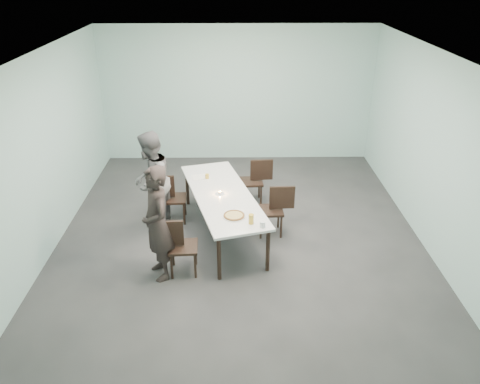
{
  "coord_description": "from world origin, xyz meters",
  "views": [
    {
      "loc": [
        -0.1,
        -6.73,
        4.19
      ],
      "look_at": [
        0.0,
        -0.34,
        1.0
      ],
      "focal_mm": 35.0,
      "sensor_mm": 36.0,
      "label": 1
    }
  ],
  "objects_px": {
    "diner_far": "(151,182)",
    "amber_tumbler": "(207,176)",
    "beer_glass": "(251,219)",
    "chair_far_left": "(169,195)",
    "pizza": "(234,216)",
    "tealight": "(220,193)",
    "diner_near": "(157,224)",
    "chair_near_right": "(275,207)",
    "table": "(222,197)",
    "water_tumbler": "(263,224)",
    "chair_near_left": "(177,243)",
    "chair_far_right": "(256,178)",
    "side_plate": "(239,211)"
  },
  "relations": [
    {
      "from": "chair_near_right",
      "to": "amber_tumbler",
      "type": "distance_m",
      "value": 1.33
    },
    {
      "from": "table",
      "to": "chair_far_right",
      "type": "xyz_separation_m",
      "value": [
        0.6,
        1.14,
        -0.19
      ]
    },
    {
      "from": "side_plate",
      "to": "beer_glass",
      "type": "height_order",
      "value": "beer_glass"
    },
    {
      "from": "chair_far_left",
      "to": "pizza",
      "type": "bearing_deg",
      "value": -49.46
    },
    {
      "from": "table",
      "to": "beer_glass",
      "type": "bearing_deg",
      "value": -65.61
    },
    {
      "from": "chair_near_left",
      "to": "diner_near",
      "type": "relative_size",
      "value": 0.5
    },
    {
      "from": "diner_far",
      "to": "tealight",
      "type": "distance_m",
      "value": 1.18
    },
    {
      "from": "pizza",
      "to": "tealight",
      "type": "xyz_separation_m",
      "value": [
        -0.23,
        0.76,
        0.0
      ]
    },
    {
      "from": "beer_glass",
      "to": "amber_tumbler",
      "type": "xyz_separation_m",
      "value": [
        -0.71,
        1.58,
        -0.03
      ]
    },
    {
      "from": "chair_near_right",
      "to": "beer_glass",
      "type": "relative_size",
      "value": 5.8
    },
    {
      "from": "table",
      "to": "water_tumbler",
      "type": "xyz_separation_m",
      "value": [
        0.6,
        -1.07,
        0.1
      ]
    },
    {
      "from": "diner_near",
      "to": "pizza",
      "type": "height_order",
      "value": "diner_near"
    },
    {
      "from": "chair_far_right",
      "to": "beer_glass",
      "type": "height_order",
      "value": "beer_glass"
    },
    {
      "from": "chair_near_right",
      "to": "tealight",
      "type": "height_order",
      "value": "chair_near_right"
    },
    {
      "from": "water_tumbler",
      "to": "chair_far_left",
      "type": "bearing_deg",
      "value": 134.98
    },
    {
      "from": "chair_near_left",
      "to": "beer_glass",
      "type": "bearing_deg",
      "value": 3.42
    },
    {
      "from": "chair_far_left",
      "to": "diner_near",
      "type": "height_order",
      "value": "diner_near"
    },
    {
      "from": "table",
      "to": "tealight",
      "type": "distance_m",
      "value": 0.09
    },
    {
      "from": "side_plate",
      "to": "amber_tumbler",
      "type": "xyz_separation_m",
      "value": [
        -0.54,
        1.22,
        0.04
      ]
    },
    {
      "from": "chair_near_left",
      "to": "water_tumbler",
      "type": "height_order",
      "value": "chair_near_left"
    },
    {
      "from": "water_tumbler",
      "to": "tealight",
      "type": "relative_size",
      "value": 1.61
    },
    {
      "from": "chair_far_left",
      "to": "table",
      "type": "bearing_deg",
      "value": -28.5
    },
    {
      "from": "chair_far_left",
      "to": "pizza",
      "type": "distance_m",
      "value": 1.69
    },
    {
      "from": "chair_far_right",
      "to": "pizza",
      "type": "xyz_separation_m",
      "value": [
        -0.41,
        -1.9,
        0.27
      ]
    },
    {
      "from": "chair_near_left",
      "to": "side_plate",
      "type": "xyz_separation_m",
      "value": [
        0.9,
        0.48,
        0.25
      ]
    },
    {
      "from": "chair_near_left",
      "to": "tealight",
      "type": "bearing_deg",
      "value": 58.18
    },
    {
      "from": "pizza",
      "to": "water_tumbler",
      "type": "bearing_deg",
      "value": -37.31
    },
    {
      "from": "amber_tumbler",
      "to": "diner_far",
      "type": "bearing_deg",
      "value": -158.06
    },
    {
      "from": "beer_glass",
      "to": "water_tumbler",
      "type": "bearing_deg",
      "value": -33.17
    },
    {
      "from": "side_plate",
      "to": "chair_near_left",
      "type": "bearing_deg",
      "value": -152.13
    },
    {
      "from": "side_plate",
      "to": "water_tumbler",
      "type": "height_order",
      "value": "water_tumbler"
    },
    {
      "from": "diner_far",
      "to": "amber_tumbler",
      "type": "xyz_separation_m",
      "value": [
        0.91,
        0.37,
        -0.07
      ]
    },
    {
      "from": "chair_far_right",
      "to": "water_tumbler",
      "type": "xyz_separation_m",
      "value": [
        -0.01,
        -2.21,
        0.29
      ]
    },
    {
      "from": "diner_far",
      "to": "side_plate",
      "type": "relative_size",
      "value": 9.57
    },
    {
      "from": "table",
      "to": "diner_far",
      "type": "bearing_deg",
      "value": 168.42
    },
    {
      "from": "table",
      "to": "pizza",
      "type": "distance_m",
      "value": 0.79
    },
    {
      "from": "table",
      "to": "pizza",
      "type": "bearing_deg",
      "value": -75.91
    },
    {
      "from": "chair_near_left",
      "to": "chair_near_right",
      "type": "distance_m",
      "value": 1.87
    },
    {
      "from": "chair_near_left",
      "to": "diner_far",
      "type": "height_order",
      "value": "diner_far"
    },
    {
      "from": "beer_glass",
      "to": "water_tumbler",
      "type": "xyz_separation_m",
      "value": [
        0.16,
        -0.1,
        -0.03
      ]
    },
    {
      "from": "chair_near_left",
      "to": "chair_far_left",
      "type": "bearing_deg",
      "value": 98.03
    },
    {
      "from": "chair_far_left",
      "to": "beer_glass",
      "type": "bearing_deg",
      "value": -48.23
    },
    {
      "from": "pizza",
      "to": "tealight",
      "type": "bearing_deg",
      "value": 106.89
    },
    {
      "from": "diner_far",
      "to": "chair_near_right",
      "type": "bearing_deg",
      "value": 91.02
    },
    {
      "from": "chair_far_left",
      "to": "chair_near_right",
      "type": "distance_m",
      "value": 1.87
    },
    {
      "from": "diner_far",
      "to": "amber_tumbler",
      "type": "relative_size",
      "value": 21.53
    },
    {
      "from": "diner_far",
      "to": "pizza",
      "type": "distance_m",
      "value": 1.71
    },
    {
      "from": "diner_near",
      "to": "pizza",
      "type": "xyz_separation_m",
      "value": [
        1.08,
        0.39,
        -0.1
      ]
    },
    {
      "from": "chair_far_right",
      "to": "amber_tumbler",
      "type": "xyz_separation_m",
      "value": [
        -0.88,
        -0.53,
        0.29
      ]
    },
    {
      "from": "chair_far_left",
      "to": "chair_near_right",
      "type": "height_order",
      "value": "same"
    }
  ]
}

